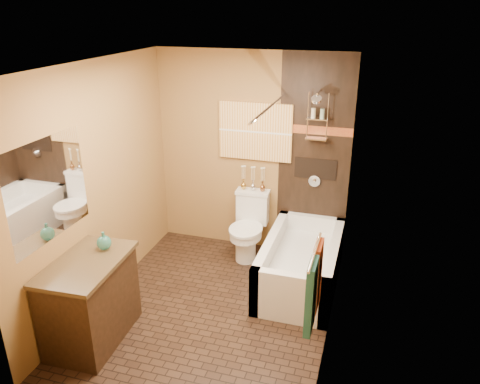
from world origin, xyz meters
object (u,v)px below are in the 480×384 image
at_px(bathtub, 301,267).
at_px(vanity, 90,300).
at_px(sunset_painting, 255,132).
at_px(toilet, 249,226).

xyz_separation_m(bathtub, vanity, (-1.72, -1.48, 0.20)).
relative_size(sunset_painting, bathtub, 0.60).
bearing_deg(bathtub, toilet, 148.55).
bearing_deg(vanity, sunset_painting, 63.22).
bearing_deg(toilet, bathtub, -33.74).
distance_m(bathtub, vanity, 2.28).
xyz_separation_m(toilet, vanity, (-0.98, -1.94, 0.01)).
bearing_deg(bathtub, vanity, -139.33).
relative_size(sunset_painting, vanity, 0.92).
relative_size(bathtub, vanity, 1.54).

